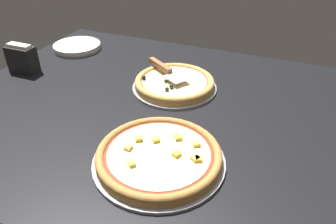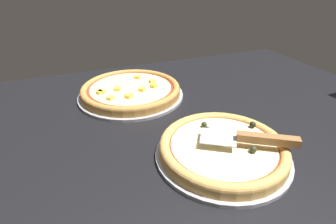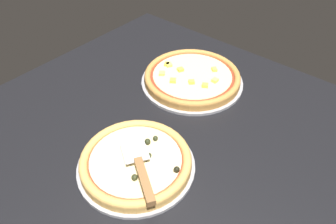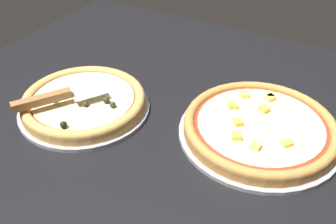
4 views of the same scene
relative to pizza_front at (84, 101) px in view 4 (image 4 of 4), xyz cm
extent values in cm
cube|color=black|center=(5.76, 15.14, -4.52)|extent=(143.18, 121.42, 3.60)
cylinder|color=#939399|center=(-0.02, -0.01, -2.22)|extent=(33.38, 33.38, 1.00)
cylinder|color=tan|center=(-0.02, -0.01, -0.64)|extent=(31.37, 31.37, 2.16)
torus|color=tan|center=(-0.02, -0.01, 0.44)|extent=(31.37, 31.37, 2.55)
cylinder|color=maroon|center=(-0.02, -0.01, 0.51)|extent=(27.27, 27.27, 0.15)
cylinder|color=beige|center=(-0.02, -0.01, 0.64)|extent=(25.73, 25.73, 0.40)
sphere|color=black|center=(11.50, 3.85, 1.68)|extent=(1.69, 1.69, 1.69)
sphere|color=#282D19|center=(2.45, 2.85, 1.55)|extent=(1.42, 1.42, 1.42)
sphere|color=#282D19|center=(-0.50, 8.86, 1.60)|extent=(1.53, 1.53, 1.53)
sphere|color=#282D19|center=(-1.27, 6.32, 1.72)|extent=(1.76, 1.76, 1.76)
sphere|color=#282D19|center=(4.75, -5.23, 1.69)|extent=(1.70, 1.70, 1.70)
cylinder|color=#939399|center=(-12.13, 42.44, -2.22)|extent=(37.93, 37.93, 1.00)
cylinder|color=#B77F3D|center=(-12.13, 42.44, -0.62)|extent=(35.66, 35.66, 2.19)
torus|color=#B77F3D|center=(-12.13, 42.44, 0.48)|extent=(35.66, 35.66, 2.35)
cylinder|color=maroon|center=(-12.13, 42.44, 0.55)|extent=(30.99, 30.99, 0.15)
cylinder|color=beige|center=(-12.13, 42.44, 0.68)|extent=(29.24, 29.24, 0.40)
cube|color=#F9E05B|center=(-20.74, 35.24, 1.43)|extent=(2.88, 2.86, 1.11)
cube|color=#F9E05B|center=(-22.50, 41.33, 1.43)|extent=(2.93, 2.86, 1.11)
cube|color=#F4D64C|center=(-7.43, 49.86, 1.43)|extent=(2.77, 2.71, 1.11)
cube|color=yellow|center=(-4.35, 39.49, 1.43)|extent=(2.82, 2.77, 1.11)
cube|color=yellow|center=(-23.38, 41.18, 1.43)|extent=(2.36, 2.44, 1.11)
cube|color=yellow|center=(-9.20, 38.05, 1.43)|extent=(2.75, 2.75, 1.11)
cube|color=yellow|center=(-17.11, 41.63, 1.43)|extent=(2.68, 2.77, 1.11)
cube|color=yellow|center=(-14.85, 34.43, 1.43)|extent=(2.96, 2.96, 1.11)
cube|color=#F9E05B|center=(-3.36, 44.19, 1.43)|extent=(1.97, 2.19, 1.11)
cube|color=#B7B7BC|center=(-1.08, 0.88, 2.72)|extent=(10.84, 10.35, 0.24)
cube|color=olive|center=(8.44, -5.28, 3.60)|extent=(13.11, 9.55, 2.00)
camera|label=1|loc=(-41.72, 106.75, 60.37)|focal=35.00mm
camera|label=2|loc=(-31.91, -43.43, 38.66)|focal=28.00mm
camera|label=3|loc=(45.01, -39.71, 70.65)|focal=35.00mm
camera|label=4|loc=(60.76, 58.97, 57.01)|focal=42.00mm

